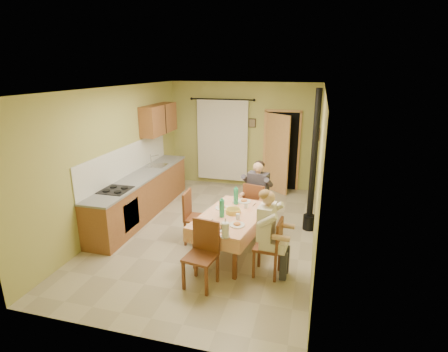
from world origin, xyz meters
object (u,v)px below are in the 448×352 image
(chair_left, at_px, (197,227))
(man_right, at_px, (269,224))
(stove_flue, at_px, (312,181))
(chair_right, at_px, (268,258))
(man_far, at_px, (257,188))
(chair_near, at_px, (201,268))
(chair_far, at_px, (256,216))
(dining_table, at_px, (232,234))

(chair_left, distance_m, man_right, 1.71)
(chair_left, height_order, stove_flue, stove_flue)
(chair_right, relative_size, man_far, 0.69)
(chair_near, distance_m, man_far, 2.26)
(chair_right, relative_size, stove_flue, 0.34)
(chair_right, bearing_deg, chair_far, 20.99)
(dining_table, xyz_separation_m, chair_far, (0.24, 1.11, -0.09))
(chair_left, xyz_separation_m, man_right, (1.43, -0.74, 0.59))
(dining_table, xyz_separation_m, chair_left, (-0.74, 0.28, -0.09))
(chair_left, relative_size, man_far, 0.72)
(chair_far, relative_size, man_right, 0.72)
(man_far, distance_m, stove_flue, 1.07)
(dining_table, distance_m, stove_flue, 1.98)
(man_far, height_order, stove_flue, stove_flue)
(dining_table, xyz_separation_m, man_right, (0.69, -0.46, 0.50))
(chair_right, bearing_deg, man_right, 90.00)
(chair_left, relative_size, stove_flue, 0.35)
(dining_table, distance_m, chair_far, 1.14)
(chair_right, height_order, man_right, man_right)
(chair_near, xyz_separation_m, man_far, (0.46, 2.13, 0.59))
(chair_right, height_order, stove_flue, stove_flue)
(man_far, xyz_separation_m, stove_flue, (1.03, 0.25, 0.15))
(dining_table, height_order, chair_far, chair_far)
(dining_table, xyz_separation_m, man_far, (0.24, 1.13, 0.50))
(chair_far, relative_size, chair_near, 1.00)
(chair_near, bearing_deg, chair_left, -59.19)
(dining_table, distance_m, chair_left, 0.80)
(chair_left, bearing_deg, chair_far, 127.76)
(dining_table, height_order, man_right, man_right)
(man_far, bearing_deg, stove_flue, 25.63)
(chair_far, bearing_deg, chair_left, -127.97)
(chair_left, height_order, man_far, man_far)
(chair_left, bearing_deg, chair_right, 60.27)
(chair_left, distance_m, man_far, 1.42)
(dining_table, height_order, chair_near, chair_near)
(man_far, relative_size, man_right, 1.00)
(chair_near, xyz_separation_m, chair_right, (0.92, 0.54, -0.00))
(dining_table, relative_size, chair_right, 1.85)
(chair_near, height_order, stove_flue, stove_flue)
(dining_table, xyz_separation_m, stove_flue, (1.27, 1.38, 0.64))
(chair_far, xyz_separation_m, stove_flue, (1.03, 0.27, 0.73))
(chair_left, bearing_deg, stove_flue, 116.11)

